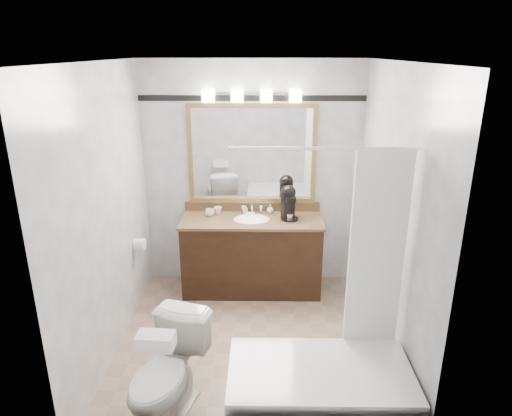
# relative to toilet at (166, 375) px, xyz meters

# --- Properties ---
(room) EXTENTS (2.42, 2.62, 2.52)m
(room) POSITION_rel_toilet_xyz_m (0.57, 0.92, 0.87)
(room) COLOR gray
(room) RESTS_ON ground
(vanity) EXTENTS (1.53, 0.58, 0.97)m
(vanity) POSITION_rel_toilet_xyz_m (0.57, 1.94, 0.06)
(vanity) COLOR black
(vanity) RESTS_ON ground
(mirror) EXTENTS (1.40, 0.04, 1.10)m
(mirror) POSITION_rel_toilet_xyz_m (0.57, 2.20, 1.12)
(mirror) COLOR olive
(mirror) RESTS_ON room
(vanity_light_bar) EXTENTS (1.02, 0.14, 0.12)m
(vanity_light_bar) POSITION_rel_toilet_xyz_m (0.57, 2.15, 1.75)
(vanity_light_bar) COLOR silver
(vanity_light_bar) RESTS_ON room
(accent_stripe) EXTENTS (2.40, 0.01, 0.06)m
(accent_stripe) POSITION_rel_toilet_xyz_m (0.57, 2.21, 1.72)
(accent_stripe) COLOR black
(accent_stripe) RESTS_ON room
(bathtub) EXTENTS (1.30, 0.75, 1.96)m
(bathtub) POSITION_rel_toilet_xyz_m (1.12, 0.02, -0.10)
(bathtub) COLOR white
(bathtub) RESTS_ON ground
(tp_roll) EXTENTS (0.11, 0.12, 0.12)m
(tp_roll) POSITION_rel_toilet_xyz_m (-0.57, 1.58, 0.32)
(tp_roll) COLOR white
(tp_roll) RESTS_ON room
(toilet) EXTENTS (0.63, 0.84, 0.77)m
(toilet) POSITION_rel_toilet_xyz_m (0.00, 0.00, 0.00)
(toilet) COLOR white
(toilet) RESTS_ON ground
(tissue_box) EXTENTS (0.25, 0.15, 0.10)m
(tissue_box) POSITION_rel_toilet_xyz_m (0.00, -0.20, 0.43)
(tissue_box) COLOR white
(tissue_box) RESTS_ON toilet
(coffee_maker) EXTENTS (0.19, 0.24, 0.37)m
(coffee_maker) POSITION_rel_toilet_xyz_m (0.96, 1.98, 0.66)
(coffee_maker) COLOR black
(coffee_maker) RESTS_ON vanity
(cup_left) EXTENTS (0.12, 0.12, 0.08)m
(cup_left) POSITION_rel_toilet_xyz_m (0.11, 2.03, 0.51)
(cup_left) COLOR white
(cup_left) RESTS_ON vanity
(cup_right) EXTENTS (0.10, 0.10, 0.08)m
(cup_right) POSITION_rel_toilet_xyz_m (0.19, 2.09, 0.51)
(cup_right) COLOR white
(cup_right) RESTS_ON vanity
(soap_bottle_a) EXTENTS (0.06, 0.06, 0.09)m
(soap_bottle_a) POSITION_rel_toilet_xyz_m (0.49, 2.11, 0.51)
(soap_bottle_a) COLOR white
(soap_bottle_a) RESTS_ON vanity
(soap_bottle_b) EXTENTS (0.09, 0.09, 0.10)m
(soap_bottle_b) POSITION_rel_toilet_xyz_m (0.77, 2.13, 0.52)
(soap_bottle_b) COLOR white
(soap_bottle_b) RESTS_ON vanity
(soap_bar) EXTENTS (0.09, 0.07, 0.03)m
(soap_bar) POSITION_rel_toilet_xyz_m (0.55, 2.05, 0.48)
(soap_bar) COLOR beige
(soap_bar) RESTS_ON vanity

